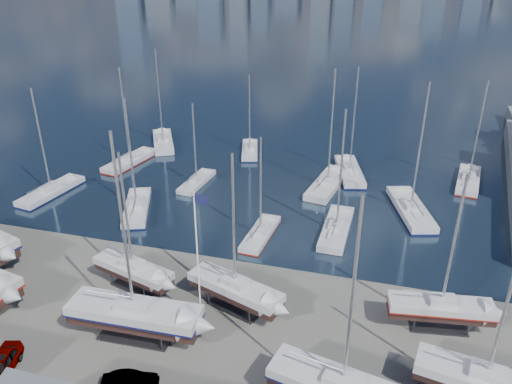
% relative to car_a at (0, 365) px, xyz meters
% --- Properties ---
extents(ground, '(1400.00, 1400.00, 0.00)m').
position_rel_car_a_xyz_m(ground, '(9.95, 9.27, -0.80)').
color(ground, '#605E59').
rests_on(ground, ground).
extents(water, '(1400.00, 600.00, 0.40)m').
position_rel_car_a_xyz_m(water, '(9.95, 319.27, -0.95)').
color(water, '#1A303D').
rests_on(water, ground).
extents(sailboat_cradle_2, '(8.56, 4.55, 13.65)m').
position_rel_car_a_xyz_m(sailboat_cradle_2, '(4.53, 12.45, 1.15)').
color(sailboat_cradle_2, '#2D2D33').
rests_on(sailboat_cradle_2, ground).
extents(sailboat_cradle_3, '(11.17, 3.49, 17.75)m').
position_rel_car_a_xyz_m(sailboat_cradle_3, '(7.82, 6.53, 1.36)').
color(sailboat_cradle_3, '#2D2D33').
rests_on(sailboat_cradle_3, ground).
extents(sailboat_cradle_4, '(9.28, 5.37, 14.73)m').
position_rel_car_a_xyz_m(sailboat_cradle_4, '(14.61, 12.11, 1.21)').
color(sailboat_cradle_4, '#2D2D33').
rests_on(sailboat_cradle_4, ground).
extents(sailboat_cradle_6, '(8.86, 3.57, 14.08)m').
position_rel_car_a_xyz_m(sailboat_cradle_6, '(31.86, 14.24, 1.17)').
color(sailboat_cradle_6, '#2D2D33').
rests_on(sailboat_cradle_6, ground).
extents(sailboat_cradle_7, '(9.65, 4.29, 15.29)m').
position_rel_car_a_xyz_m(sailboat_cradle_7, '(34.37, 6.67, 1.24)').
color(sailboat_cradle_7, '#2D2D33').
rests_on(sailboat_cradle_7, ground).
extents(sailboat_moored_0, '(4.20, 10.17, 14.75)m').
position_rel_car_a_xyz_m(sailboat_moored_0, '(-15.59, 27.64, -0.50)').
color(sailboat_moored_0, black).
rests_on(sailboat_moored_0, water).
extents(sailboat_moored_1, '(4.62, 10.41, 15.05)m').
position_rel_car_a_xyz_m(sailboat_moored_1, '(-10.81, 39.94, -0.50)').
color(sailboat_moored_1, black).
rests_on(sailboat_moored_1, water).
extents(sailboat_moored_2, '(7.61, 10.88, 16.17)m').
position_rel_car_a_xyz_m(sailboat_moored_2, '(-9.56, 48.83, -0.48)').
color(sailboat_moored_2, black).
rests_on(sailboat_moored_2, water).
extents(sailboat_moored_3, '(6.31, 10.19, 14.77)m').
position_rel_car_a_xyz_m(sailboat_moored_3, '(-2.57, 26.42, -0.50)').
color(sailboat_moored_3, black).
rests_on(sailboat_moored_3, water).
extents(sailboat_moored_4, '(2.82, 8.01, 11.87)m').
position_rel_car_a_xyz_m(sailboat_moored_4, '(1.57, 35.71, -0.48)').
color(sailboat_moored_4, black).
rests_on(sailboat_moored_4, water).
extents(sailboat_moored_5, '(4.59, 8.91, 12.83)m').
position_rel_car_a_xyz_m(sailboat_moored_5, '(5.22, 49.13, -0.50)').
color(sailboat_moored_5, black).
rests_on(sailboat_moored_5, water).
extents(sailboat_moored_6, '(2.84, 8.34, 12.27)m').
position_rel_car_a_xyz_m(sailboat_moored_6, '(13.58, 24.50, -0.49)').
color(sailboat_moored_6, black).
rests_on(sailboat_moored_6, water).
extents(sailboat_moored_7, '(4.87, 11.41, 16.69)m').
position_rel_car_a_xyz_m(sailboat_moored_7, '(18.93, 39.54, -0.48)').
color(sailboat_moored_7, black).
rests_on(sailboat_moored_7, water).
extents(sailboat_moored_8, '(5.59, 11.06, 15.93)m').
position_rel_car_a_xyz_m(sailboat_moored_8, '(21.32, 44.61, -0.50)').
color(sailboat_moored_8, black).
rests_on(sailboat_moored_8, water).
extents(sailboat_moored_9, '(3.01, 10.02, 15.04)m').
position_rel_car_a_xyz_m(sailboat_moored_9, '(21.59, 27.81, -0.48)').
color(sailboat_moored_9, black).
rests_on(sailboat_moored_9, water).
extents(sailboat_moored_10, '(6.23, 11.68, 16.82)m').
position_rel_car_a_xyz_m(sailboat_moored_10, '(29.69, 34.88, -0.49)').
color(sailboat_moored_10, black).
rests_on(sailboat_moored_10, water).
extents(sailboat_moored_11, '(4.26, 10.26, 14.87)m').
position_rel_car_a_xyz_m(sailboat_moored_11, '(37.34, 45.95, -0.50)').
color(sailboat_moored_11, black).
rests_on(sailboat_moored_11, water).
extents(car_a, '(3.07, 5.05, 1.61)m').
position_rel_car_a_xyz_m(car_a, '(0.00, 0.00, 0.00)').
color(car_a, gray).
rests_on(car_a, ground).
extents(car_b, '(4.30, 2.66, 1.34)m').
position_rel_car_a_xyz_m(car_b, '(10.07, 1.22, -0.13)').
color(car_b, gray).
rests_on(car_b, ground).
extents(flagpole, '(1.13, 0.12, 12.79)m').
position_rel_car_a_xyz_m(flagpole, '(12.72, 8.87, 6.61)').
color(flagpole, white).
rests_on(flagpole, ground).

